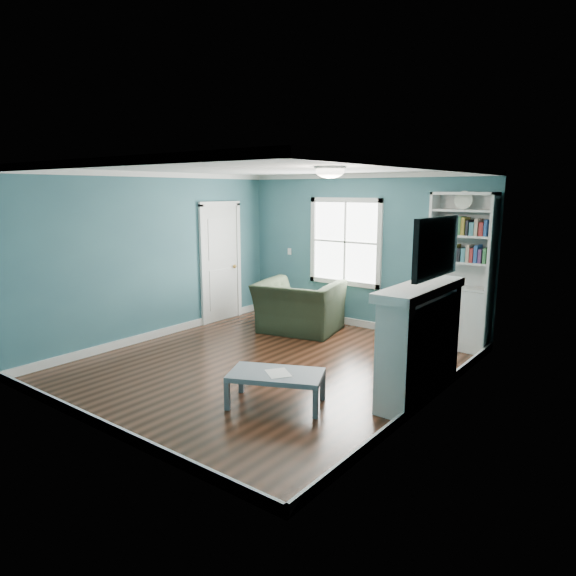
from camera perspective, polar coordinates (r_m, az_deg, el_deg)
The scene contains 13 objects.
floor at distance 7.04m, azimuth -2.34°, elevation -8.48°, with size 5.00×5.00×0.00m, color black.
room_walls at distance 6.68m, azimuth -2.44°, elevation 4.43°, with size 5.00×5.00×5.00m.
trim at distance 6.73m, azimuth -2.42°, elevation 1.51°, with size 4.50×5.00×2.60m.
window at distance 8.89m, azimuth 6.37°, elevation 5.11°, with size 1.40×0.06×1.50m.
bookshelf at distance 7.94m, azimuth 18.50°, elevation 0.09°, with size 0.90×0.35×2.31m.
fireplace at distance 5.98m, azimuth 14.53°, elevation -5.95°, with size 0.44×1.58×1.30m.
tv at distance 5.72m, azimuth 16.16°, elevation 4.38°, with size 0.06×1.10×0.65m, color black.
door at distance 9.26m, azimuth -7.47°, elevation 2.96°, with size 0.12×0.98×2.17m.
ceiling_fixture at distance 6.19m, azimuth 4.68°, elevation 12.86°, with size 0.38×0.38×0.15m.
light_switch at distance 9.59m, azimuth 0.17°, elevation 4.09°, with size 0.08×0.01×0.12m, color white.
recliner at distance 8.48m, azimuth 1.23°, elevation -1.16°, with size 1.29×0.84×1.13m, color #202C1B.
coffee_table at distance 5.68m, azimuth -1.33°, elevation -9.83°, with size 1.15×0.93×0.37m.
paper_sheet at distance 5.64m, azimuth -1.10°, elevation -9.44°, with size 0.23×0.29×0.00m, color white.
Camera 1 is at (4.25, -5.11, 2.33)m, focal length 32.00 mm.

